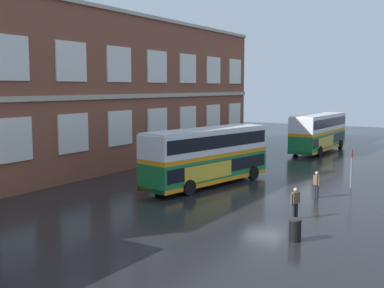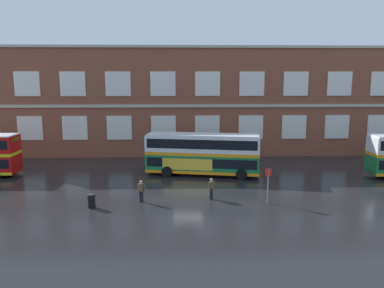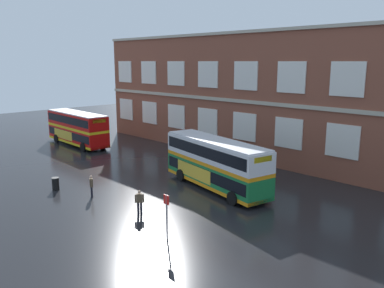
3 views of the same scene
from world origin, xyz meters
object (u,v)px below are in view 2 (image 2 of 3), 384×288
(double_decker_middle, at_px, (203,154))
(second_passenger, at_px, (211,188))
(station_litter_bin, at_px, (91,201))
(bus_stand_flag, at_px, (268,182))
(waiting_passenger, at_px, (141,190))

(double_decker_middle, bearing_deg, second_passenger, -88.46)
(station_litter_bin, bearing_deg, bus_stand_flag, 2.68)
(second_passenger, relative_size, bus_stand_flag, 0.63)
(double_decker_middle, height_order, bus_stand_flag, double_decker_middle)
(bus_stand_flag, relative_size, station_litter_bin, 2.62)
(waiting_passenger, distance_m, bus_stand_flag, 9.68)
(double_decker_middle, distance_m, station_litter_bin, 13.08)
(double_decker_middle, xyz_separation_m, second_passenger, (0.21, -7.83, -1.22))
(double_decker_middle, xyz_separation_m, station_litter_bin, (-8.74, -9.60, -1.63))
(double_decker_middle, distance_m, second_passenger, 7.93)
(double_decker_middle, height_order, second_passenger, double_decker_middle)
(second_passenger, distance_m, station_litter_bin, 9.13)
(second_passenger, xyz_separation_m, bus_stand_flag, (4.20, -1.15, 0.70))
(double_decker_middle, bearing_deg, waiting_passenger, -121.99)
(waiting_passenger, bearing_deg, second_passenger, 5.53)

